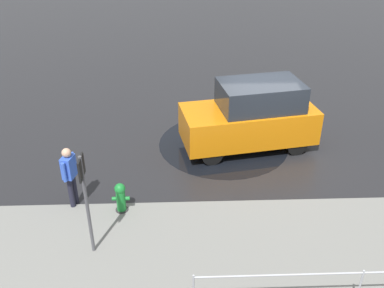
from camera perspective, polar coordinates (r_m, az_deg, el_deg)
name	(u,v)px	position (r m, az deg, el deg)	size (l,w,h in m)	color
ground_plane	(260,149)	(13.15, 9.08, -0.62)	(60.00, 60.00, 0.00)	black
kerb_strip	(294,245)	(9.85, 13.42, -12.99)	(24.00, 3.20, 0.04)	slate
moving_hatchback	(251,116)	(12.75, 7.91, 3.70)	(4.14, 2.37, 2.06)	orange
fire_hydrant	(121,198)	(10.41, -9.47, -7.11)	(0.42, 0.31, 0.80)	#197A2D
pedestrian	(70,173)	(10.55, -15.99, -3.71)	(0.32, 0.56, 1.62)	blue
sign_post	(85,192)	(8.73, -14.07, -6.23)	(0.07, 0.44, 2.40)	#4C4C51
puddle_patch	(223,144)	(13.28, 4.18, 0.06)	(3.98, 3.98, 0.01)	black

